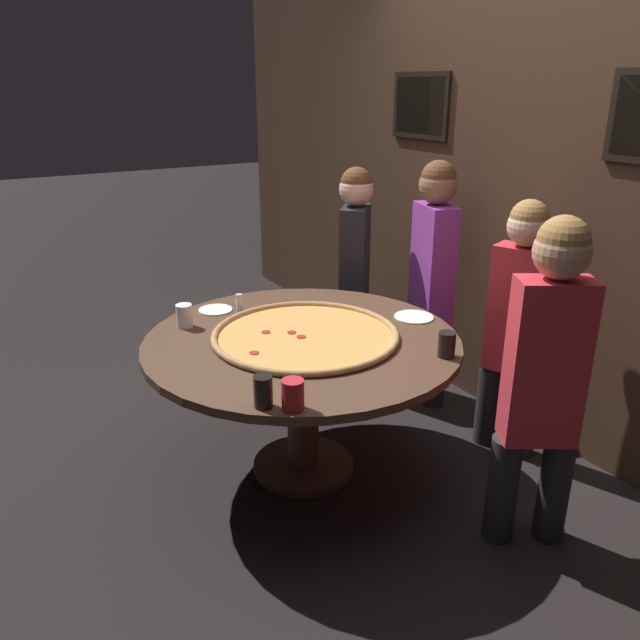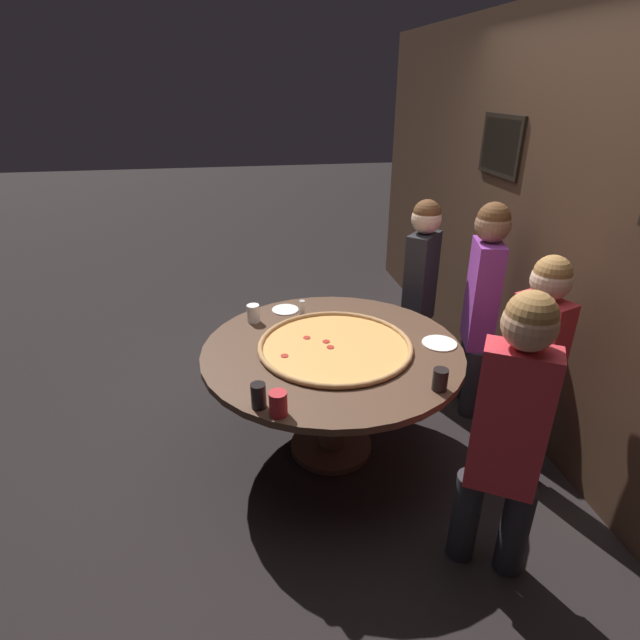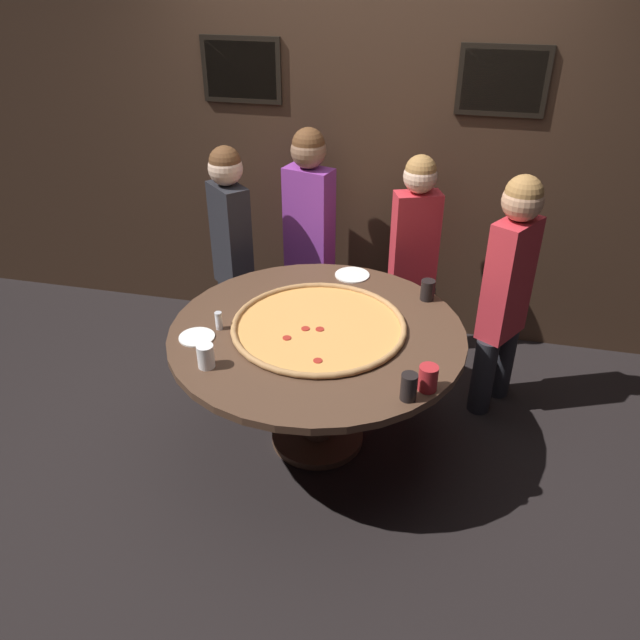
# 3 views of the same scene
# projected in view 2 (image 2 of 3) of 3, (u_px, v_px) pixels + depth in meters

# --- Properties ---
(ground_plane) EXTENTS (24.00, 24.00, 0.00)m
(ground_plane) POSITION_uv_depth(u_px,v_px,m) (331.00, 448.00, 3.23)
(ground_plane) COLOR black
(back_wall) EXTENTS (6.40, 0.08, 2.60)m
(back_wall) POSITION_uv_depth(u_px,v_px,m) (564.00, 242.00, 2.88)
(back_wall) COLOR #3D281C
(back_wall) RESTS_ON ground_plane
(dining_table) EXTENTS (1.52, 1.52, 0.74)m
(dining_table) POSITION_uv_depth(u_px,v_px,m) (332.00, 368.00, 2.97)
(dining_table) COLOR #4C3323
(dining_table) RESTS_ON ground_plane
(giant_pizza) EXTENTS (0.91, 0.91, 0.03)m
(giant_pizza) POSITION_uv_depth(u_px,v_px,m) (335.00, 346.00, 2.90)
(giant_pizza) COLOR #E0994C
(giant_pizza) RESTS_ON dining_table
(drink_cup_beside_pizza) EXTENTS (0.07, 0.07, 0.13)m
(drink_cup_beside_pizza) POSITION_uv_depth(u_px,v_px,m) (258.00, 396.00, 2.36)
(drink_cup_beside_pizza) COLOR black
(drink_cup_beside_pizza) RESTS_ON dining_table
(drink_cup_near_right) EXTENTS (0.08, 0.08, 0.12)m
(drink_cup_near_right) POSITION_uv_depth(u_px,v_px,m) (253.00, 313.00, 3.20)
(drink_cup_near_right) COLOR white
(drink_cup_near_right) RESTS_ON dining_table
(drink_cup_by_shaker) EXTENTS (0.09, 0.09, 0.12)m
(drink_cup_by_shaker) POSITION_uv_depth(u_px,v_px,m) (278.00, 404.00, 2.30)
(drink_cup_by_shaker) COLOR #B22328
(drink_cup_by_shaker) RESTS_ON dining_table
(drink_cup_centre_back) EXTENTS (0.08, 0.08, 0.12)m
(drink_cup_centre_back) POSITION_uv_depth(u_px,v_px,m) (440.00, 380.00, 2.49)
(drink_cup_centre_back) COLOR black
(drink_cup_centre_back) RESTS_ON dining_table
(white_plate_far_back) EXTENTS (0.18, 0.18, 0.01)m
(white_plate_far_back) POSITION_uv_depth(u_px,v_px,m) (285.00, 310.00, 3.39)
(white_plate_far_back) COLOR white
(white_plate_far_back) RESTS_ON dining_table
(white_plate_beside_cup) EXTENTS (0.21, 0.21, 0.01)m
(white_plate_beside_cup) POSITION_uv_depth(u_px,v_px,m) (439.00, 343.00, 2.95)
(white_plate_beside_cup) COLOR white
(white_plate_beside_cup) RESTS_ON dining_table
(condiment_shaker) EXTENTS (0.04, 0.04, 0.10)m
(condiment_shaker) POSITION_uv_depth(u_px,v_px,m) (302.00, 307.00, 3.31)
(condiment_shaker) COLOR silver
(condiment_shaker) RESTS_ON dining_table
(diner_far_right) EXTENTS (0.36, 0.24, 1.37)m
(diner_far_right) POSITION_uv_depth(u_px,v_px,m) (534.00, 360.00, 2.71)
(diner_far_right) COLOR #232328
(diner_far_right) RESTS_ON ground_plane
(diner_centre_back) EXTENTS (0.30, 0.37, 1.44)m
(diner_centre_back) POSITION_uv_depth(u_px,v_px,m) (509.00, 427.00, 2.13)
(diner_centre_back) COLOR #232328
(diner_centre_back) RESTS_ON ground_plane
(diner_side_right) EXTENTS (0.35, 0.33, 1.41)m
(diner_side_right) POSITION_uv_depth(u_px,v_px,m) (420.00, 282.00, 3.69)
(diner_side_right) COLOR #232328
(diner_side_right) RESTS_ON ground_plane
(diner_far_left) EXTENTS (0.39, 0.24, 1.48)m
(diner_far_left) POSITION_uv_depth(u_px,v_px,m) (482.00, 299.00, 3.31)
(diner_far_left) COLOR #232328
(diner_far_left) RESTS_ON ground_plane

